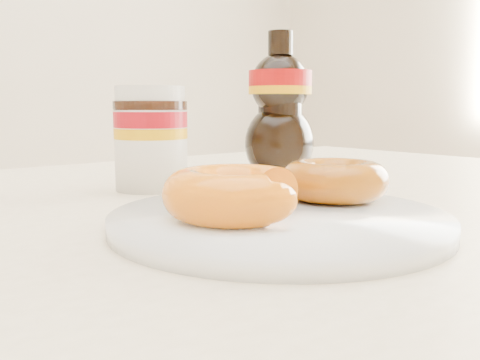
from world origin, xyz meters
TOP-DOWN VIEW (x-y plane):
  - dining_table at (0.00, 0.10)m, footprint 1.40×0.90m
  - plate at (-0.01, -0.03)m, footprint 0.28×0.28m
  - donut_bitten at (-0.05, -0.02)m, footprint 0.14×0.14m
  - donut_whole at (0.08, -0.01)m, footprint 0.12×0.12m
  - nutella_jar at (0.02, 0.22)m, footprint 0.09×0.09m
  - syrup_bottle at (0.21, 0.20)m, footprint 0.12×0.11m

SIDE VIEW (x-z plane):
  - dining_table at x=0.00m, z-range 0.29..1.04m
  - plate at x=-0.01m, z-range 0.75..0.76m
  - donut_whole at x=0.08m, z-range 0.76..0.80m
  - donut_bitten at x=-0.05m, z-range 0.76..0.80m
  - nutella_jar at x=0.02m, z-range 0.75..0.88m
  - syrup_bottle at x=0.21m, z-range 0.75..0.95m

